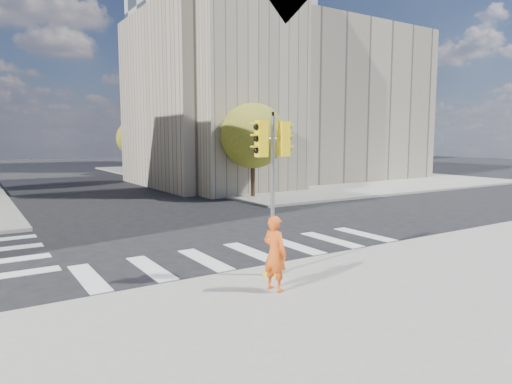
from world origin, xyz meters
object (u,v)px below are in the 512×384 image
traffic_signal (273,208)px  photographer (275,253)px  lamp_near (229,129)px  lamp_far (159,131)px

traffic_signal → photographer: traffic_signal is taller
traffic_signal → lamp_near: bearing=59.9°
lamp_far → photographer: (-9.94, -34.01, -3.49)m
traffic_signal → photographer: (-0.69, -1.10, -0.94)m
traffic_signal → photographer: size_ratio=2.37×
lamp_near → photographer: size_ratio=4.32×
lamp_far → traffic_signal: lamp_far is taller
lamp_near → traffic_signal: (-9.25, -18.91, -2.55)m
lamp_near → traffic_signal: 21.20m
lamp_far → traffic_signal: bearing=-105.7°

